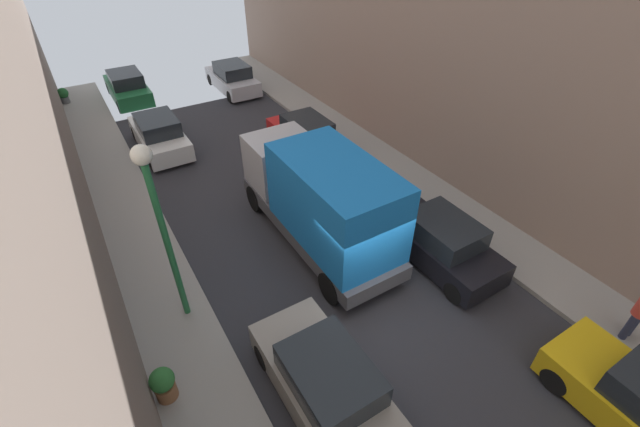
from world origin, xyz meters
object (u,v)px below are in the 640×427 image
at_px(parked_car_left_3, 128,88).
at_px(potted_plant_0, 63,95).
at_px(parked_car_right_2, 439,241).
at_px(parked_car_right_4, 233,78).
at_px(parked_car_left_1, 327,384).
at_px(delivery_truck, 320,198).
at_px(potted_plant_2, 163,384).
at_px(parked_car_left_2, 159,135).
at_px(parked_car_right_3, 306,136).
at_px(lamp_post, 158,213).

xyz_separation_m(parked_car_left_3, potted_plant_0, (-3.10, 1.07, -0.13)).
height_order(parked_car_right_2, parked_car_right_4, same).
bearing_deg(potted_plant_0, parked_car_right_4, -17.89).
height_order(parked_car_left_1, parked_car_right_4, same).
height_order(parked_car_right_4, delivery_truck, delivery_truck).
xyz_separation_m(parked_car_left_3, potted_plant_2, (-3.01, -18.38, -0.09)).
distance_m(parked_car_right_2, potted_plant_0, 21.01).
bearing_deg(parked_car_left_2, delivery_truck, -73.38).
height_order(parked_car_left_3, parked_car_right_3, same).
xyz_separation_m(parked_car_left_3, parked_car_right_4, (5.40, -1.67, 0.00)).
bearing_deg(parked_car_left_1, parked_car_right_4, 73.84).
xyz_separation_m(parked_car_right_3, lamp_post, (-7.30, -6.23, 2.79)).
distance_m(parked_car_left_3, parked_car_right_4, 5.65).
relative_size(parked_car_right_2, parked_car_right_4, 1.00).
bearing_deg(parked_car_left_1, parked_car_right_2, 21.85).
bearing_deg(potted_plant_2, parked_car_left_2, 75.72).
relative_size(potted_plant_0, lamp_post, 0.16).
relative_size(parked_car_right_4, potted_plant_0, 5.23).
relative_size(parked_car_left_1, potted_plant_2, 4.62).
relative_size(parked_car_right_2, potted_plant_2, 4.62).
distance_m(parked_car_left_2, potted_plant_0, 8.25).
xyz_separation_m(parked_car_right_3, parked_car_right_4, (0.00, 8.37, 0.00)).
bearing_deg(parked_car_left_2, parked_car_left_3, 90.00).
height_order(delivery_truck, lamp_post, lamp_post).
xyz_separation_m(potted_plant_0, lamp_post, (1.20, -17.35, 2.92)).
relative_size(parked_car_right_3, lamp_post, 0.83).
xyz_separation_m(parked_car_right_3, potted_plant_0, (-8.50, 11.11, -0.13)).
relative_size(parked_car_left_1, parked_car_left_2, 1.00).
bearing_deg(parked_car_right_3, parked_car_right_2, -90.00).
bearing_deg(potted_plant_0, parked_car_right_3, -52.60).
distance_m(potted_plant_0, potted_plant_2, 19.46).
relative_size(parked_car_left_2, lamp_post, 0.83).
distance_m(parked_car_left_1, parked_car_right_2, 5.82).
xyz_separation_m(parked_car_left_1, potted_plant_2, (-3.01, 1.92, -0.09)).
bearing_deg(parked_car_right_4, parked_car_left_2, -137.77).
bearing_deg(parked_car_right_2, potted_plant_2, -178.31).
bearing_deg(parked_car_right_3, parked_car_left_2, 147.28).
relative_size(parked_car_right_3, potted_plant_2, 4.62).
xyz_separation_m(parked_car_left_3, parked_car_right_2, (5.40, -18.14, 0.00)).
distance_m(parked_car_right_2, delivery_truck, 3.85).
height_order(parked_car_left_3, lamp_post, lamp_post).
bearing_deg(parked_car_right_3, potted_plant_2, -135.21).
height_order(parked_car_left_3, parked_car_right_4, same).
relative_size(parked_car_right_4, delivery_truck, 0.64).
bearing_deg(parked_car_right_3, parked_car_left_1, -117.75).
distance_m(parked_car_left_2, potted_plant_2, 12.19).
bearing_deg(parked_car_left_3, potted_plant_0, 160.87).
xyz_separation_m(parked_car_left_1, parked_car_right_2, (5.40, 2.16, 0.00)).
height_order(parked_car_right_4, potted_plant_0, parked_car_right_4).
height_order(parked_car_left_1, delivery_truck, delivery_truck).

